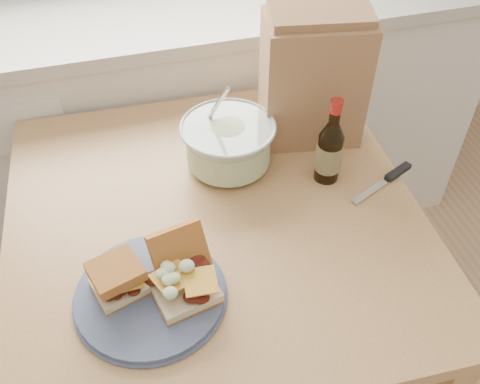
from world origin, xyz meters
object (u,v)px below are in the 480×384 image
object	(u,v)px
beer_bottle	(330,150)
coleslaw_bowl	(228,145)
dining_table	(217,246)
paper_bag	(313,80)
plate	(150,295)

from	to	relation	value
beer_bottle	coleslaw_bowl	bearing A→B (deg)	147.41
dining_table	paper_bag	xyz separation A→B (m)	(0.31, 0.23, 0.28)
coleslaw_bowl	paper_bag	size ratio (longest dim) A/B	0.71
plate	beer_bottle	xyz separation A→B (m)	(0.47, 0.23, 0.08)
dining_table	coleslaw_bowl	xyz separation A→B (m)	(0.08, 0.16, 0.17)
dining_table	coleslaw_bowl	distance (m)	0.25
dining_table	coleslaw_bowl	world-z (taller)	coleslaw_bowl
plate	beer_bottle	distance (m)	0.53
paper_bag	coleslaw_bowl	bearing A→B (deg)	-154.08
plate	coleslaw_bowl	distance (m)	0.43
beer_bottle	paper_bag	bearing A→B (deg)	78.41
dining_table	paper_bag	bearing A→B (deg)	38.81
coleslaw_bowl	beer_bottle	xyz separation A→B (m)	(0.22, -0.11, 0.03)
beer_bottle	paper_bag	distance (m)	0.20
plate	coleslaw_bowl	xyz separation A→B (m)	(0.25, 0.35, 0.05)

